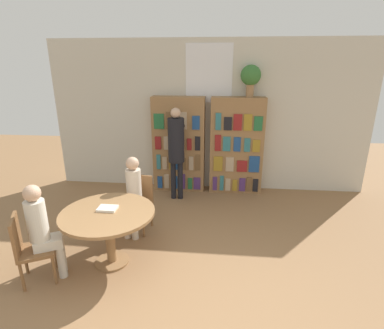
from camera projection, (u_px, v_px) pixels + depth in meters
The scene contains 12 objects.
ground_plane at pixel (188, 329), 3.00m from camera, with size 16.00×16.00×0.00m, color olive.
wall_back at pixel (208, 117), 6.06m from camera, with size 6.40×0.07×3.00m.
bookshelf_left at pixel (179, 145), 6.10m from camera, with size 1.04×0.34×1.93m.
bookshelf_right at pixel (236, 146), 5.99m from camera, with size 1.04×0.34×1.93m.
flower_vase at pixel (251, 76), 5.55m from camera, with size 0.38×0.38×0.59m.
reading_table at pixel (108, 221), 3.81m from camera, with size 1.19×1.19×0.75m.
chair_near_camera at pixel (28, 246), 3.53m from camera, with size 0.54×0.54×0.87m.
chair_left_side at pixel (139, 200), 4.72m from camera, with size 0.45×0.45×0.87m.
seated_reader_left at pixel (133, 193), 4.48m from camera, with size 0.27×0.37×1.23m.
seated_reader_right at pixel (43, 227), 3.53m from camera, with size 0.39×0.35×1.24m.
librarian_standing at pixel (176, 145), 5.59m from camera, with size 0.30×0.57×1.78m.
open_book_on_table at pixel (108, 208), 3.83m from camera, with size 0.24×0.18×0.03m.
Camera 1 is at (0.26, -2.30, 2.52)m, focal length 28.00 mm.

